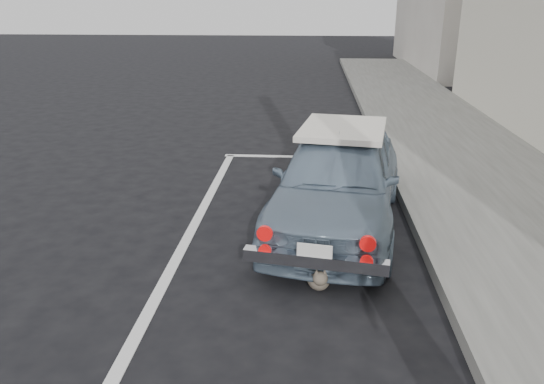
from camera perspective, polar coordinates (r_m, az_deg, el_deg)
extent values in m
cube|color=silver|center=(9.58, 3.86, 3.78)|extent=(3.00, 0.12, 0.01)
cube|color=silver|center=(6.46, -9.00, -4.72)|extent=(0.12, 7.00, 0.01)
imported|color=slate|center=(6.53, 7.11, 1.40)|extent=(2.00, 3.78, 1.22)
cube|color=silver|center=(6.73, 7.66, 6.74)|extent=(1.22, 1.51, 0.07)
cube|color=silver|center=(5.02, 4.65, -7.34)|extent=(1.37, 0.34, 0.12)
cube|color=white|center=(4.93, 4.60, -6.54)|extent=(0.33, 0.07, 0.17)
cylinder|color=red|center=(4.97, -0.78, -4.48)|extent=(0.15, 0.06, 0.15)
cylinder|color=red|center=(4.85, 10.27, -5.49)|extent=(0.15, 0.06, 0.15)
cylinder|color=red|center=(5.05, -0.77, -6.33)|extent=(0.12, 0.06, 0.12)
cylinder|color=red|center=(4.93, 10.14, -7.38)|extent=(0.12, 0.06, 0.12)
ellipsoid|color=#736858|center=(5.29, 5.01, -9.02)|extent=(0.27, 0.39, 0.22)
sphere|color=#736858|center=(5.11, 5.22, -9.16)|extent=(0.14, 0.14, 0.14)
cone|color=#736858|center=(5.07, 4.81, -8.47)|extent=(0.05, 0.05, 0.05)
cone|color=#736858|center=(5.08, 5.68, -8.45)|extent=(0.05, 0.05, 0.05)
cylinder|color=#736858|center=(5.49, 5.38, -8.76)|extent=(0.14, 0.23, 0.03)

